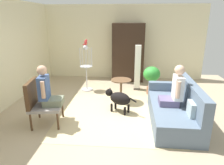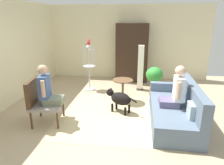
{
  "view_description": "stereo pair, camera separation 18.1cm",
  "coord_description": "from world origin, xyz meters",
  "px_view_note": "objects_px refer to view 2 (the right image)",
  "views": [
    {
      "loc": [
        0.32,
        -4.32,
        2.21
      ],
      "look_at": [
        -0.02,
        -0.17,
        0.89
      ],
      "focal_mm": 32.37,
      "sensor_mm": 36.0,
      "label": 1
    },
    {
      "loc": [
        0.51,
        -4.3,
        2.21
      ],
      "look_at": [
        -0.02,
        -0.17,
        0.89
      ],
      "focal_mm": 32.37,
      "sensor_mm": 36.0,
      "label": 2
    }
  ],
  "objects_px": {
    "round_end_table": "(123,87)",
    "bird_cage_stand": "(89,68)",
    "armoire_cabinet": "(132,53)",
    "armchair": "(40,99)",
    "parrot": "(89,42)",
    "column_lamp": "(140,68)",
    "dog": "(120,98)",
    "person_on_couch": "(176,90)",
    "person_on_armchair": "(47,89)",
    "couch": "(176,110)",
    "potted_plant": "(154,76)"
  },
  "relations": [
    {
      "from": "round_end_table",
      "to": "bird_cage_stand",
      "type": "xyz_separation_m",
      "value": [
        -1.14,
        0.86,
        0.3
      ]
    },
    {
      "from": "armoire_cabinet",
      "to": "armchair",
      "type": "bearing_deg",
      "value": -117.97
    },
    {
      "from": "round_end_table",
      "to": "parrot",
      "type": "distance_m",
      "value": 1.8
    },
    {
      "from": "bird_cage_stand",
      "to": "armoire_cabinet",
      "type": "xyz_separation_m",
      "value": [
        1.29,
        1.2,
        0.32
      ]
    },
    {
      "from": "round_end_table",
      "to": "column_lamp",
      "type": "relative_size",
      "value": 0.44
    },
    {
      "from": "dog",
      "to": "parrot",
      "type": "height_order",
      "value": "parrot"
    },
    {
      "from": "round_end_table",
      "to": "person_on_couch",
      "type": "bearing_deg",
      "value": -41.79
    },
    {
      "from": "bird_cage_stand",
      "to": "person_on_armchair",
      "type": "bearing_deg",
      "value": -99.43
    },
    {
      "from": "armoire_cabinet",
      "to": "round_end_table",
      "type": "bearing_deg",
      "value": -94.4
    },
    {
      "from": "couch",
      "to": "person_on_couch",
      "type": "xyz_separation_m",
      "value": [
        -0.05,
        -0.03,
        0.46
      ]
    },
    {
      "from": "person_on_armchair",
      "to": "potted_plant",
      "type": "xyz_separation_m",
      "value": [
        2.4,
        2.05,
        -0.22
      ]
    },
    {
      "from": "column_lamp",
      "to": "person_on_couch",
      "type": "bearing_deg",
      "value": -71.27
    },
    {
      "from": "couch",
      "to": "armoire_cabinet",
      "type": "height_order",
      "value": "armoire_cabinet"
    },
    {
      "from": "dog",
      "to": "potted_plant",
      "type": "distance_m",
      "value": 1.63
    },
    {
      "from": "parrot",
      "to": "dog",
      "type": "bearing_deg",
      "value": -54.38
    },
    {
      "from": "person_on_couch",
      "to": "round_end_table",
      "type": "xyz_separation_m",
      "value": [
        -1.2,
        1.07,
        -0.35
      ]
    },
    {
      "from": "bird_cage_stand",
      "to": "column_lamp",
      "type": "xyz_separation_m",
      "value": [
        1.61,
        0.2,
        -0.0
      ]
    },
    {
      "from": "person_on_couch",
      "to": "bird_cage_stand",
      "type": "bearing_deg",
      "value": 140.46
    },
    {
      "from": "person_on_armchair",
      "to": "round_end_table",
      "type": "height_order",
      "value": "person_on_armchair"
    },
    {
      "from": "dog",
      "to": "column_lamp",
      "type": "xyz_separation_m",
      "value": [
        0.5,
        1.73,
        0.35
      ]
    },
    {
      "from": "round_end_table",
      "to": "armoire_cabinet",
      "type": "xyz_separation_m",
      "value": [
        0.16,
        2.06,
        0.62
      ]
    },
    {
      "from": "person_on_armchair",
      "to": "parrot",
      "type": "xyz_separation_m",
      "value": [
        0.39,
        2.24,
        0.74
      ]
    },
    {
      "from": "armchair",
      "to": "couch",
      "type": "bearing_deg",
      "value": 7.16
    },
    {
      "from": "column_lamp",
      "to": "armoire_cabinet",
      "type": "xyz_separation_m",
      "value": [
        -0.32,
        1.0,
        0.32
      ]
    },
    {
      "from": "bird_cage_stand",
      "to": "potted_plant",
      "type": "xyz_separation_m",
      "value": [
        2.02,
        -0.19,
        -0.14
      ]
    },
    {
      "from": "dog",
      "to": "person_on_armchair",
      "type": "bearing_deg",
      "value": -154.43
    },
    {
      "from": "person_on_couch",
      "to": "dog",
      "type": "distance_m",
      "value": 1.35
    },
    {
      "from": "person_on_armchair",
      "to": "round_end_table",
      "type": "distance_m",
      "value": 2.08
    },
    {
      "from": "person_on_armchair",
      "to": "bird_cage_stand",
      "type": "height_order",
      "value": "bird_cage_stand"
    },
    {
      "from": "bird_cage_stand",
      "to": "couch",
      "type": "bearing_deg",
      "value": -38.49
    },
    {
      "from": "armchair",
      "to": "parrot",
      "type": "bearing_deg",
      "value": 76.05
    },
    {
      "from": "column_lamp",
      "to": "armoire_cabinet",
      "type": "relative_size",
      "value": 0.69
    },
    {
      "from": "round_end_table",
      "to": "dog",
      "type": "distance_m",
      "value": 0.68
    },
    {
      "from": "person_on_armchair",
      "to": "bird_cage_stand",
      "type": "distance_m",
      "value": 2.27
    },
    {
      "from": "person_on_armchair",
      "to": "bird_cage_stand",
      "type": "bearing_deg",
      "value": 80.57
    },
    {
      "from": "potted_plant",
      "to": "armoire_cabinet",
      "type": "distance_m",
      "value": 1.64
    },
    {
      "from": "person_on_armchair",
      "to": "dog",
      "type": "distance_m",
      "value": 1.7
    },
    {
      "from": "couch",
      "to": "bird_cage_stand",
      "type": "xyz_separation_m",
      "value": [
        -2.39,
        1.9,
        0.41
      ]
    },
    {
      "from": "dog",
      "to": "parrot",
      "type": "distance_m",
      "value": 2.21
    },
    {
      "from": "person_on_armchair",
      "to": "potted_plant",
      "type": "distance_m",
      "value": 3.16
    },
    {
      "from": "armchair",
      "to": "person_on_couch",
      "type": "height_order",
      "value": "person_on_couch"
    },
    {
      "from": "round_end_table",
      "to": "parrot",
      "type": "xyz_separation_m",
      "value": [
        -1.12,
        0.86,
        1.11
      ]
    },
    {
      "from": "parrot",
      "to": "round_end_table",
      "type": "bearing_deg",
      "value": -37.39
    },
    {
      "from": "couch",
      "to": "parrot",
      "type": "height_order",
      "value": "parrot"
    },
    {
      "from": "armchair",
      "to": "potted_plant",
      "type": "distance_m",
      "value": 3.3
    },
    {
      "from": "armchair",
      "to": "person_on_couch",
      "type": "bearing_deg",
      "value": 6.74
    },
    {
      "from": "person_on_couch",
      "to": "person_on_armchair",
      "type": "relative_size",
      "value": 1.03
    },
    {
      "from": "couch",
      "to": "person_on_armchair",
      "type": "height_order",
      "value": "person_on_armchair"
    },
    {
      "from": "bird_cage_stand",
      "to": "parrot",
      "type": "xyz_separation_m",
      "value": [
        0.02,
        0.0,
        0.81
      ]
    },
    {
      "from": "bird_cage_stand",
      "to": "round_end_table",
      "type": "bearing_deg",
      "value": -37.0
    }
  ]
}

